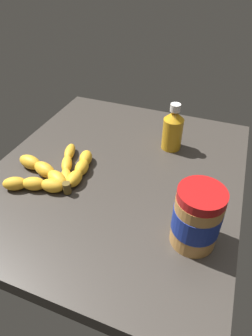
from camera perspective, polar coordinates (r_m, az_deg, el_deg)
name	(u,v)px	position (r cm, az deg, el deg)	size (l,w,h in cm)	color
ground_plane	(117,176)	(78.65, -1.80, -1.68)	(74.79, 65.65, 4.21)	#38332D
banana_bunch	(55,172)	(76.49, -14.10, -0.72)	(23.90, 20.11, 3.72)	gold
peanut_butter_jar	(197,218)	(57.71, 14.08, -9.74)	(9.52, 9.52, 14.01)	#BF8442
honey_bottle	(173,129)	(83.70, 9.42, 7.75)	(5.86, 5.86, 14.28)	orange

